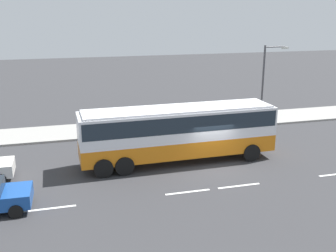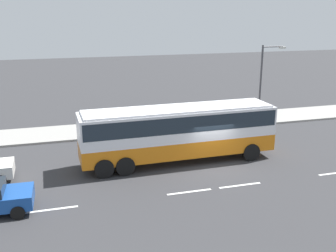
# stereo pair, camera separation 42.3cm
# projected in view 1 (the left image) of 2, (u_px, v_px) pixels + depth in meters

# --- Properties ---
(ground_plane) EXTENTS (120.00, 120.00, 0.00)m
(ground_plane) POSITION_uv_depth(u_px,v_px,m) (214.00, 166.00, 24.20)
(ground_plane) COLOR #333335
(sidewalk_curb) EXTENTS (80.00, 4.00, 0.15)m
(sidewalk_curb) POSITION_uv_depth(u_px,v_px,m) (172.00, 125.00, 32.66)
(sidewalk_curb) COLOR gray
(sidewalk_curb) RESTS_ON ground_plane
(lane_centreline) EXTENTS (24.02, 0.16, 0.01)m
(lane_centreline) POSITION_uv_depth(u_px,v_px,m) (159.00, 195.00, 20.42)
(lane_centreline) COLOR white
(lane_centreline) RESTS_ON ground_plane
(coach_bus) EXTENTS (12.00, 2.86, 3.43)m
(coach_bus) POSITION_uv_depth(u_px,v_px,m) (178.00, 129.00, 24.40)
(coach_bus) COLOR orange
(coach_bus) RESTS_ON ground_plane
(pedestrian_near_curb) EXTENTS (0.32, 0.32, 1.68)m
(pedestrian_near_curb) POSITION_uv_depth(u_px,v_px,m) (131.00, 117.00, 31.07)
(pedestrian_near_curb) COLOR black
(pedestrian_near_curb) RESTS_ON sidewalk_curb
(pedestrian_at_crossing) EXTENTS (0.32, 0.32, 1.77)m
(pedestrian_at_crossing) POSITION_uv_depth(u_px,v_px,m) (237.00, 112.00, 32.18)
(pedestrian_at_crossing) COLOR brown
(pedestrian_at_crossing) RESTS_ON sidewalk_curb
(street_lamp) EXTENTS (2.08, 0.24, 6.25)m
(street_lamp) POSITION_uv_depth(u_px,v_px,m) (266.00, 78.00, 32.11)
(street_lamp) COLOR #47474C
(street_lamp) RESTS_ON sidewalk_curb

